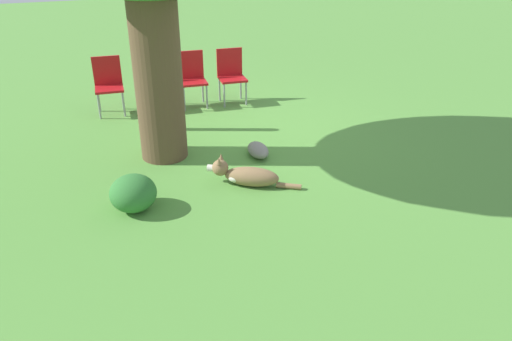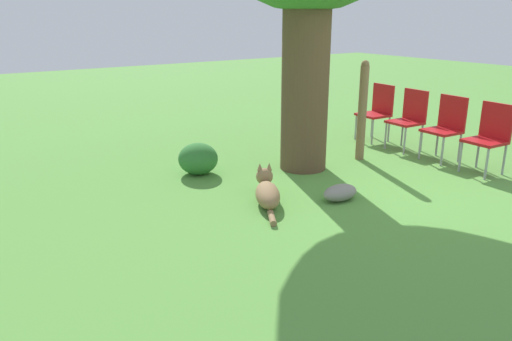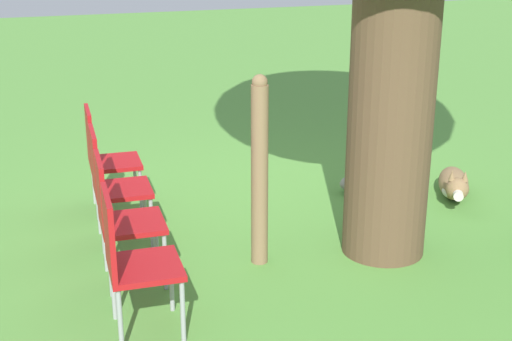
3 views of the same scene
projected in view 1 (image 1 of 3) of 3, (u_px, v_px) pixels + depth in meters
The scene contains 9 objects.
ground_plane at pixel (224, 137), 7.27m from camera, with size 30.00×30.00×0.00m, color #56933D.
dog at pixel (246, 175), 5.93m from camera, with size 0.65×1.02×0.36m.
fence_post at pixel (159, 85), 7.23m from camera, with size 0.12×0.12×1.38m.
red_chair_0 at pixel (231, 73), 8.48m from camera, with size 0.44×0.46×0.90m.
red_chair_1 at pixel (192, 76), 8.32m from camera, with size 0.44×0.46×0.90m.
red_chair_2 at pixel (151, 79), 8.16m from camera, with size 0.44×0.46×0.90m.
red_chair_3 at pixel (108, 82), 7.99m from camera, with size 0.44×0.46×0.90m.
garden_rock at pixel (258, 150), 6.66m from camera, with size 0.44×0.26×0.18m.
low_shrub at pixel (133, 193), 5.39m from camera, with size 0.51×0.51×0.41m.
Camera 1 is at (-6.48, 1.78, 2.86)m, focal length 35.00 mm.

